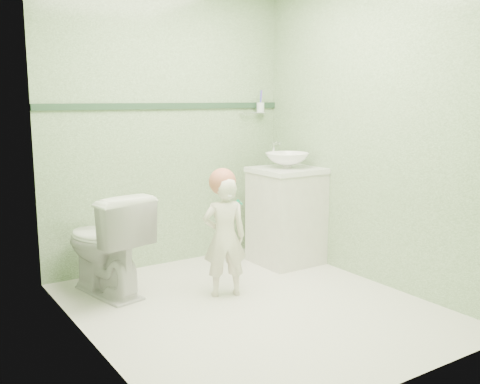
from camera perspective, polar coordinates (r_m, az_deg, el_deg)
ground at (r=3.83m, az=1.26°, el=-11.90°), size 2.50×2.50×0.00m
room_shell at (r=3.57m, az=1.33°, el=6.32°), size 2.50×2.54×2.40m
trim_stripe at (r=4.63m, az=-7.50°, el=8.90°), size 2.20×0.02×0.05m
vanity at (r=4.73m, az=4.86°, el=-2.64°), size 0.52×0.50×0.80m
counter at (r=4.66m, az=4.93°, el=2.29°), size 0.54×0.52×0.04m
basin at (r=4.65m, az=4.95°, el=3.32°), size 0.37×0.37×0.13m
faucet at (r=4.79m, az=3.59°, el=4.48°), size 0.03×0.13×0.18m
cup_holder at (r=5.04m, az=2.07°, el=8.79°), size 0.26×0.07×0.21m
toilet at (r=4.08m, az=-13.90°, el=-5.24°), size 0.56×0.81×0.76m
toddler at (r=3.92m, az=-1.62°, el=-4.73°), size 0.37×0.30×0.87m
hair_cap at (r=3.86m, az=-1.85°, el=1.09°), size 0.19×0.19×0.19m
teal_toothbrush at (r=3.75m, az=-0.14°, el=-1.02°), size 0.11×0.14×0.08m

